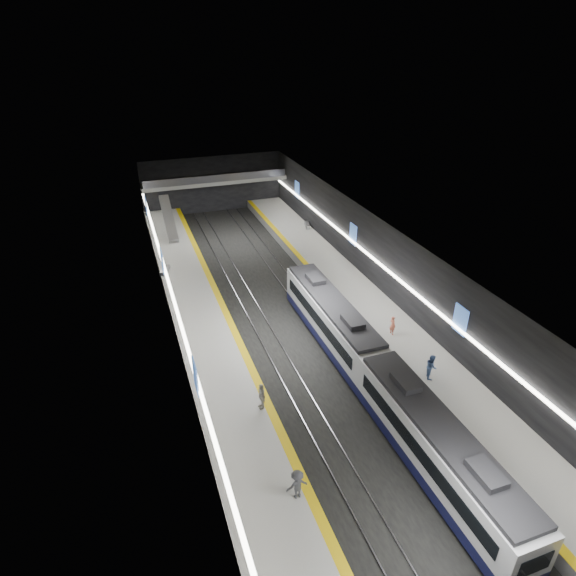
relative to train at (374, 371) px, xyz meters
name	(u,v)px	position (x,y,z in m)	size (l,w,h in m)	color
ground	(298,338)	(-2.50, 8.77, -2.20)	(70.00, 70.00, 0.00)	black
ceiling	(299,254)	(-2.50, 8.77, 5.80)	(20.00, 70.00, 0.04)	beige
wall_left	(177,319)	(-12.50, 8.77, 1.80)	(0.04, 70.00, 8.00)	black
wall_right	(403,279)	(7.50, 8.77, 1.80)	(0.04, 70.00, 8.00)	black
wall_back	(213,184)	(-2.50, 43.77, 1.80)	(20.00, 0.04, 8.00)	black
platform_left	(212,350)	(-10.00, 8.77, -1.70)	(5.00, 70.00, 1.00)	slate
tile_surface_left	(212,345)	(-10.00, 8.77, -1.19)	(5.00, 70.00, 0.02)	#B0B0AB
tactile_strip_left	(238,340)	(-7.80, 8.77, -1.18)	(0.60, 70.00, 0.02)	yellow
platform_right	(375,318)	(5.00, 8.77, -1.70)	(5.00, 70.00, 1.00)	slate
tile_surface_right	(376,313)	(5.00, 8.77, -1.19)	(5.00, 70.00, 0.02)	#B0B0AB
tactile_strip_right	(354,317)	(2.80, 8.77, -1.18)	(0.60, 70.00, 0.02)	yellow
rails	(298,337)	(-2.50, 8.77, -2.14)	(6.52, 70.00, 0.12)	gray
train	(374,371)	(0.00, 0.00, 0.00)	(2.69, 30.04, 3.60)	#10133D
ad_posters	(294,287)	(-2.50, 9.77, 2.30)	(19.94, 53.50, 2.20)	#4678D4
cove_light_left	(180,321)	(-12.30, 8.77, 1.60)	(0.25, 68.60, 0.12)	white
cove_light_right	(401,282)	(7.30, 8.77, 1.60)	(0.25, 68.60, 0.12)	white
mezzanine_bridge	(215,181)	(-2.50, 41.70, 2.84)	(20.00, 3.00, 1.50)	gray
escalator	(169,218)	(-10.00, 34.77, 0.70)	(1.20, 8.00, 0.60)	#99999E
bench_left_far	(165,270)	(-12.00, 23.49, -0.95)	(0.56, 2.00, 0.49)	#99999E
bench_right_far	(307,225)	(7.00, 30.78, -0.95)	(0.55, 1.98, 0.48)	#99999E
passenger_right_a	(393,325)	(4.62, 5.30, -0.35)	(0.62, 0.41, 1.70)	#CC654C
passenger_right_b	(431,367)	(4.34, -0.65, -0.23)	(0.94, 0.73, 1.94)	#49669F
passenger_left_a	(262,396)	(-8.28, 0.40, -0.22)	(1.15, 0.48, 1.96)	#B8B4A8
passenger_left_b	(297,485)	(-8.50, -7.03, -0.25)	(1.23, 0.71, 1.90)	#42444A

